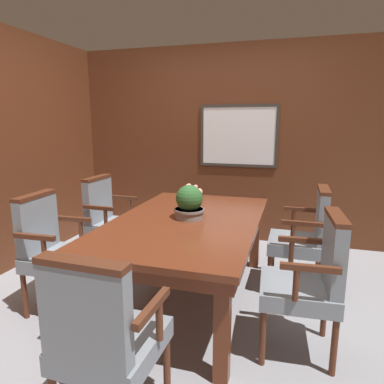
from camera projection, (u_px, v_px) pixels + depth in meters
ground_plane at (173, 301)px, 2.95m from camera, size 14.00×14.00×0.00m
wall_back at (219, 145)px, 4.39m from camera, size 7.20×0.08×2.45m
dining_table at (187, 229)px, 2.86m from camera, size 1.17×1.93×0.72m
chair_right_near at (310, 277)px, 2.20m from camera, size 0.51×0.54×0.96m
chair_head_near at (104, 335)px, 1.61m from camera, size 0.52×0.50×0.96m
chair_left_far at (109, 217)px, 3.58m from camera, size 0.50×0.53×0.96m
chair_right_far at (305, 234)px, 3.05m from camera, size 0.49×0.52×0.96m
chair_left_near at (53, 247)px, 2.75m from camera, size 0.50×0.53×0.96m
potted_plant at (189, 203)px, 2.84m from camera, size 0.25×0.26×0.28m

